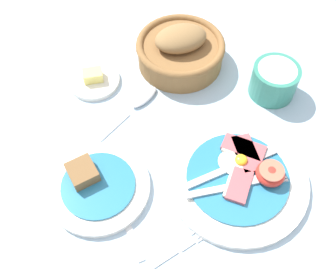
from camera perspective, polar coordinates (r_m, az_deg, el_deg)
name	(u,v)px	position (r m, az deg, el deg)	size (l,w,h in m)	color
ground_plane	(204,185)	(0.72, 5.22, -7.28)	(3.00, 3.00, 0.00)	#A3BCD1
breakfast_plate	(240,176)	(0.72, 10.38, -6.01)	(0.26, 0.26, 0.04)	silver
bread_plate	(97,185)	(0.72, -10.27, -7.27)	(0.18, 0.18, 0.04)	silver
sugar_cup	(274,80)	(0.84, 15.16, 7.62)	(0.10, 0.10, 0.07)	#337F6B
bread_basket	(180,50)	(0.87, 1.81, 12.18)	(0.19, 0.19, 0.09)	brown
butter_dish	(94,80)	(0.86, -10.71, 7.85)	(0.11, 0.11, 0.03)	silver
teaspoon_near_cup	(136,105)	(0.81, -4.73, 4.25)	(0.14, 0.16, 0.01)	silver
fork_on_cloth	(167,255)	(0.67, -0.10, -17.12)	(0.16, 0.11, 0.01)	silver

